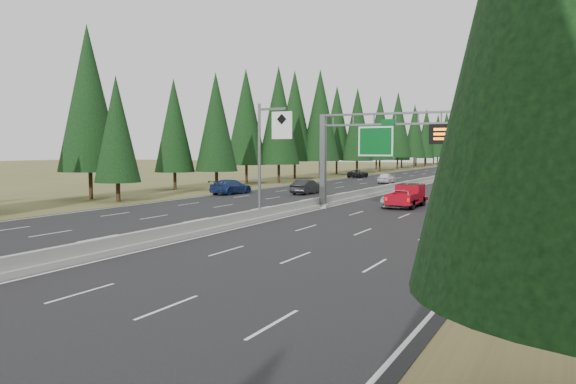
{
  "coord_description": "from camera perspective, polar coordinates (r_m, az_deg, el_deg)",
  "views": [
    {
      "loc": [
        19.2,
        -8.07,
        5.0
      ],
      "look_at": [
        4.76,
        20.0,
        2.59
      ],
      "focal_mm": 35.0,
      "sensor_mm": 36.0,
      "label": 1
    }
  ],
  "objects": [
    {
      "name": "shoulder_right",
      "position": [
        88.22,
        26.27,
        0.69
      ],
      "size": [
        3.6,
        260.0,
        0.06
      ],
      "primitive_type": "cube",
      "color": "olive",
      "rests_on": "ground"
    },
    {
      "name": "car_onc_far",
      "position": [
        98.2,
        7.13,
        1.86
      ],
      "size": [
        2.71,
        5.03,
        1.34
      ],
      "primitive_type": "imported",
      "rotation": [
        0.0,
        0.0,
        3.04
      ],
      "color": "black",
      "rests_on": "road"
    },
    {
      "name": "tree_row_left",
      "position": [
        97.26,
        2.12,
        7.06
      ],
      "size": [
        11.66,
        238.03,
        18.95
      ],
      "color": "black",
      "rests_on": "ground"
    },
    {
      "name": "road",
      "position": [
        90.27,
        14.9,
        1.07
      ],
      "size": [
        32.0,
        260.0,
        0.08
      ],
      "primitive_type": "cube",
      "color": "black",
      "rests_on": "ground"
    },
    {
      "name": "car_ahead_dkgrey",
      "position": [
        91.29,
        20.9,
        1.45
      ],
      "size": [
        2.13,
        5.03,
        1.45
      ],
      "primitive_type": "imported",
      "rotation": [
        0.0,
        0.0,
        -0.02
      ],
      "color": "black",
      "rests_on": "road"
    },
    {
      "name": "car_onc_blue",
      "position": [
        61.93,
        -5.82,
        0.54
      ],
      "size": [
        2.81,
        5.74,
        1.61
      ],
      "primitive_type": "imported",
      "rotation": [
        0.0,
        0.0,
        3.04
      ],
      "color": "navy",
      "rests_on": "road"
    },
    {
      "name": "car_onc_white",
      "position": [
        82.36,
        9.99,
        1.41
      ],
      "size": [
        1.87,
        4.5,
        1.52
      ],
      "primitive_type": "imported",
      "rotation": [
        0.0,
        0.0,
        3.16
      ],
      "color": "white",
      "rests_on": "road"
    },
    {
      "name": "sign_gantry",
      "position": [
        44.16,
        13.8,
        4.59
      ],
      "size": [
        16.75,
        0.98,
        7.8
      ],
      "color": "slate",
      "rests_on": "road"
    },
    {
      "name": "red_pickup",
      "position": [
        49.02,
        12.16,
        -0.22
      ],
      "size": [
        2.14,
        5.99,
        1.95
      ],
      "color": "black",
      "rests_on": "road"
    },
    {
      "name": "car_ahead_far",
      "position": [
        138.12,
        19.99,
        2.34
      ],
      "size": [
        1.6,
        3.83,
        1.3
      ],
      "primitive_type": "imported",
      "rotation": [
        0.0,
        0.0,
        -0.02
      ],
      "color": "black",
      "rests_on": "road"
    },
    {
      "name": "shoulder_left",
      "position": [
        95.65,
        4.43,
        1.38
      ],
      "size": [
        3.6,
        260.0,
        0.06
      ],
      "primitive_type": "cube",
      "color": "#515527",
      "rests_on": "ground"
    },
    {
      "name": "car_ahead_white",
      "position": [
        108.17,
        19.36,
        1.94
      ],
      "size": [
        2.76,
        5.72,
        1.57
      ],
      "primitive_type": "imported",
      "rotation": [
        0.0,
        0.0,
        -0.03
      ],
      "color": "silver",
      "rests_on": "road"
    },
    {
      "name": "median_barrier",
      "position": [
        90.25,
        14.91,
        1.31
      ],
      "size": [
        0.7,
        260.0,
        0.85
      ],
      "color": "gray",
      "rests_on": "road"
    },
    {
      "name": "hov_sign_pole",
      "position": [
        37.92,
        -2.19,
        3.95
      ],
      "size": [
        2.8,
        0.5,
        8.0
      ],
      "color": "slate",
      "rests_on": "road"
    },
    {
      "name": "silver_minivan",
      "position": [
        48.55,
        11.39,
        -0.66
      ],
      "size": [
        2.49,
        5.3,
        1.47
      ],
      "primitive_type": "imported",
      "rotation": [
        0.0,
        0.0,
        0.01
      ],
      "color": "silver",
      "rests_on": "road"
    },
    {
      "name": "car_onc_near",
      "position": [
        61.63,
        1.87,
        0.53
      ],
      "size": [
        1.71,
        4.83,
        1.59
      ],
      "primitive_type": "imported",
      "rotation": [
        0.0,
        0.0,
        3.14
      ],
      "color": "black",
      "rests_on": "road"
    },
    {
      "name": "car_ahead_dkred",
      "position": [
        55.5,
        17.03,
        -0.17
      ],
      "size": [
        1.61,
        4.34,
        1.42
      ],
      "primitive_type": "imported",
      "rotation": [
        0.0,
        0.0,
        -0.03
      ],
      "color": "#4D0B13",
      "rests_on": "road"
    },
    {
      "name": "car_ahead_green",
      "position": [
        73.7,
        16.92,
        0.95
      ],
      "size": [
        1.93,
        4.57,
        1.54
      ],
      "primitive_type": "imported",
      "rotation": [
        0.0,
        0.0,
        0.03
      ],
      "color": "#135338",
      "rests_on": "road"
    }
  ]
}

